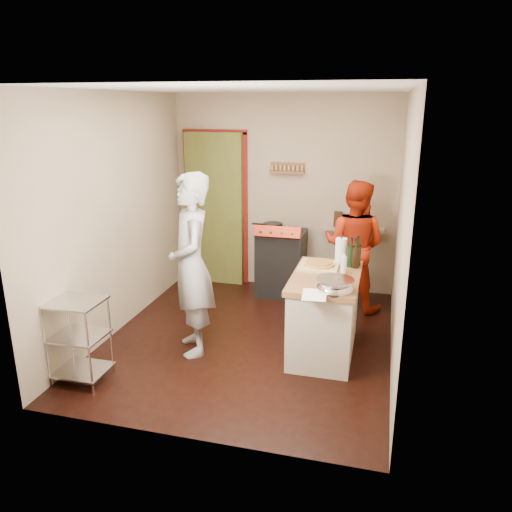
# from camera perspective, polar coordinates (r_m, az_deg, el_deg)

# --- Properties ---
(floor) EXTENTS (3.50, 3.50, 0.00)m
(floor) POSITION_cam_1_polar(r_m,az_deg,el_deg) (5.54, -0.78, -9.42)
(floor) COLOR black
(floor) RESTS_ON ground
(back_wall) EXTENTS (3.00, 0.44, 2.60)m
(back_wall) POSITION_cam_1_polar(r_m,az_deg,el_deg) (6.97, -1.99, 6.03)
(back_wall) COLOR tan
(back_wall) RESTS_ON ground
(left_wall) EXTENTS (0.04, 3.50, 2.60)m
(left_wall) POSITION_cam_1_polar(r_m,az_deg,el_deg) (5.67, -15.66, 4.53)
(left_wall) COLOR tan
(left_wall) RESTS_ON ground
(right_wall) EXTENTS (0.04, 3.50, 2.60)m
(right_wall) POSITION_cam_1_polar(r_m,az_deg,el_deg) (4.91, 16.28, 2.59)
(right_wall) COLOR tan
(right_wall) RESTS_ON ground
(ceiling) EXTENTS (3.00, 3.50, 0.02)m
(ceiling) POSITION_cam_1_polar(r_m,az_deg,el_deg) (4.95, -0.91, 18.69)
(ceiling) COLOR white
(ceiling) RESTS_ON back_wall
(stove) EXTENTS (0.60, 0.63, 1.00)m
(stove) POSITION_cam_1_polar(r_m,az_deg,el_deg) (6.64, 2.88, -0.63)
(stove) COLOR black
(stove) RESTS_ON ground
(wire_shelving) EXTENTS (0.48, 0.40, 0.80)m
(wire_shelving) POSITION_cam_1_polar(r_m,az_deg,el_deg) (4.87, -19.63, -8.68)
(wire_shelving) COLOR silver
(wire_shelving) RESTS_ON ground
(island) EXTENTS (0.66, 1.28, 1.15)m
(island) POSITION_cam_1_polar(r_m,az_deg,el_deg) (5.13, 7.88, -6.30)
(island) COLOR #BFB4A2
(island) RESTS_ON ground
(person_stripe) EXTENTS (0.71, 0.80, 1.85)m
(person_stripe) POSITION_cam_1_polar(r_m,az_deg,el_deg) (5.00, -7.39, -1.09)
(person_stripe) COLOR #B5B4B9
(person_stripe) RESTS_ON ground
(person_red) EXTENTS (0.91, 0.79, 1.60)m
(person_red) POSITION_cam_1_polar(r_m,az_deg,el_deg) (6.21, 11.13, 1.18)
(person_red) COLOR #AA230B
(person_red) RESTS_ON ground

